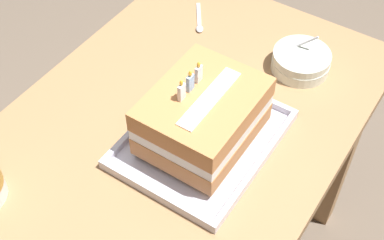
% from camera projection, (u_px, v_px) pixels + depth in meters
% --- Properties ---
extents(dining_table, '(0.99, 0.70, 0.76)m').
position_uv_depth(dining_table, '(183.00, 152.00, 1.29)').
color(dining_table, '#9E754C').
rests_on(dining_table, ground_plane).
extents(foil_tray, '(0.35, 0.28, 0.02)m').
position_uv_depth(foil_tray, '(202.00, 140.00, 1.14)').
color(foil_tray, silver).
rests_on(foil_tray, dining_table).
extents(birthday_cake, '(0.24, 0.19, 0.17)m').
position_uv_depth(birthday_cake, '(203.00, 116.00, 1.09)').
color(birthday_cake, '#C57F49').
rests_on(birthday_cake, foil_tray).
extents(bowl_stack, '(0.14, 0.14, 0.09)m').
position_uv_depth(bowl_stack, '(301.00, 61.00, 1.28)').
color(bowl_stack, silver).
rests_on(bowl_stack, dining_table).
extents(serving_spoon_near_tray, '(0.11, 0.08, 0.01)m').
position_uv_depth(serving_spoon_near_tray, '(199.00, 23.00, 1.41)').
color(serving_spoon_near_tray, silver).
rests_on(serving_spoon_near_tray, dining_table).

